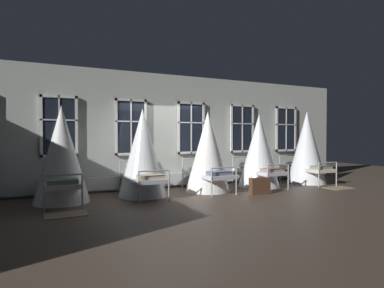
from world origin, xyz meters
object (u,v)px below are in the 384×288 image
cot_third (143,154)px  suitcase_dark (260,186)px  cot_fourth (208,153)px  cot_fifth (259,151)px  cot_second (62,155)px  cot_sixth (307,148)px

cot_third → suitcase_dark: cot_third is taller
cot_fourth → suitcase_dark: size_ratio=3.91×
cot_fifth → cot_second: bearing=89.3°
cot_fourth → cot_second: bearing=88.2°
cot_second → cot_fifth: (5.69, -0.01, -0.01)m
cot_fourth → cot_sixth: (3.75, 0.00, 0.07)m
cot_fourth → cot_third: bearing=87.6°
cot_second → cot_fourth: (3.85, -0.07, -0.01)m
cot_third → cot_fourth: 1.90m
cot_second → cot_third: bearing=-89.2°
cot_second → cot_sixth: bearing=-89.2°
cot_fifth → cot_sixth: (1.92, -0.06, 0.07)m
cot_fifth → suitcase_dark: size_ratio=3.91×
cot_fifth → cot_sixth: 1.92m
cot_fourth → suitcase_dark: bearing=-136.0°
suitcase_dark → cot_fifth: bearing=59.6°
cot_third → cot_fourth: size_ratio=1.01×
cot_fifth → cot_sixth: size_ratio=0.94×
cot_third → cot_fifth: bearing=-90.7°
cot_third → cot_fourth: cot_third is taller
cot_fourth → cot_fifth: 1.84m
cot_second → suitcase_dark: size_ratio=3.96×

